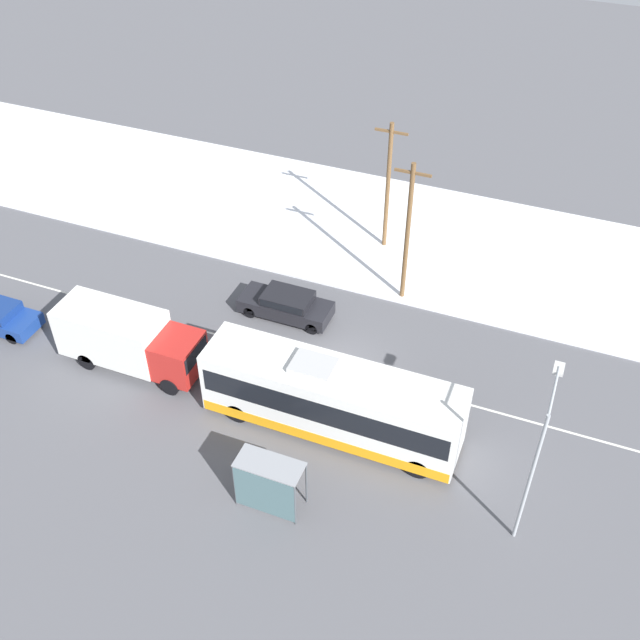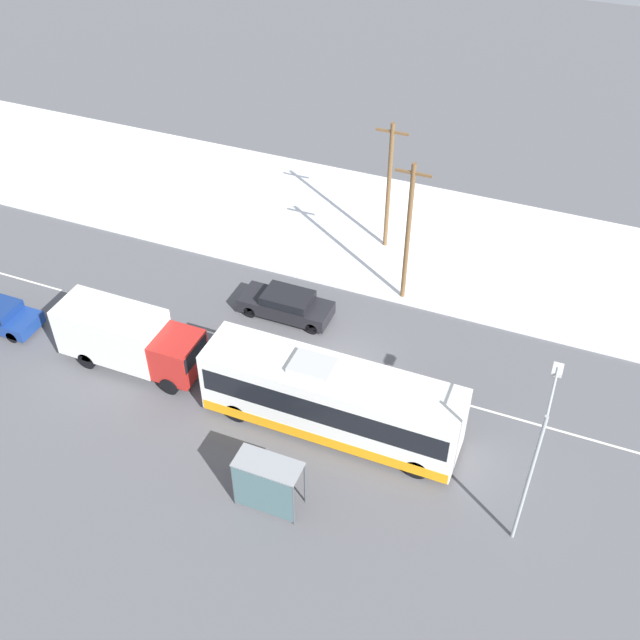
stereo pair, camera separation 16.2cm
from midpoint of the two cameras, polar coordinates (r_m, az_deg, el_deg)
ground_plane at (r=35.55m, az=1.49°, el=-3.70°), size 120.00×120.00×0.00m
snow_lot at (r=44.30m, az=6.98°, el=6.25°), size 80.00×12.03×0.12m
lane_marking_center at (r=35.55m, az=1.49°, el=-3.70°), size 60.00×0.12×0.00m
city_bus at (r=31.71m, az=0.99°, el=-6.10°), size 11.17×2.57×3.56m
box_truck at (r=35.80m, az=-14.34°, el=-1.28°), size 6.94×2.30×2.98m
sedan_car at (r=37.97m, az=-2.43°, el=1.25°), size 4.72×1.80×1.41m
pedestrian_at_stop at (r=30.15m, az=-2.68°, el=-11.53°), size 0.60×0.27×1.68m
bus_shelter at (r=29.12m, az=-4.01°, el=-12.17°), size 2.62×1.20×2.40m
streetlamp at (r=27.58m, az=16.32°, el=-9.50°), size 0.36×2.94×6.75m
utility_pole_roadside at (r=37.38m, az=6.85°, el=6.68°), size 1.80×0.24×7.92m
utility_pole_snowlot at (r=41.38m, az=5.38°, el=10.18°), size 1.80×0.24×7.64m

